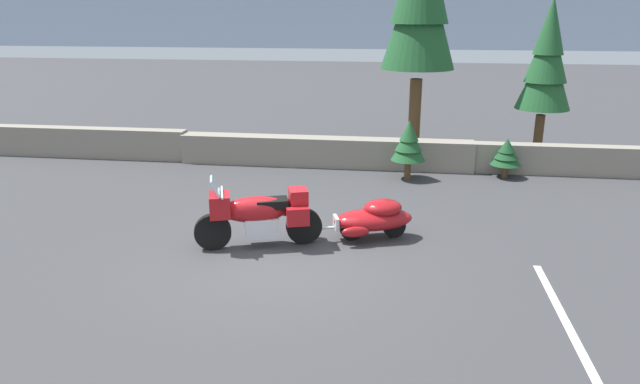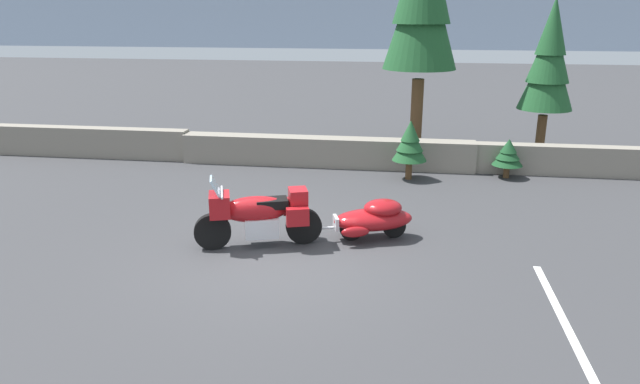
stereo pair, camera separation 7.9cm
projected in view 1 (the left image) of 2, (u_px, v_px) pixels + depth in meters
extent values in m
plane|color=#38383A|center=(277.00, 258.00, 10.01)|extent=(80.00, 80.00, 0.00)
cube|color=gray|center=(55.00, 141.00, 16.90)|extent=(8.00, 0.45, 0.87)
cube|color=gray|center=(324.00, 152.00, 15.80)|extent=(8.00, 0.58, 0.80)
cube|color=gray|center=(634.00, 162.00, 14.77)|extent=(8.00, 0.44, 0.78)
cylinder|color=black|center=(213.00, 232.00, 10.30)|extent=(0.67, 0.34, 0.66)
cylinder|color=black|center=(304.00, 226.00, 10.57)|extent=(0.67, 0.34, 0.66)
cube|color=silver|center=(262.00, 226.00, 10.43)|extent=(0.71, 0.60, 0.36)
ellipsoid|color=maroon|center=(255.00, 209.00, 10.31)|extent=(1.28, 0.79, 0.48)
cube|color=maroon|center=(220.00, 205.00, 10.17)|extent=(0.50, 0.61, 0.40)
cube|color=#9EB7C6|center=(216.00, 187.00, 10.07)|extent=(0.31, 0.48, 0.34)
cube|color=black|center=(272.00, 203.00, 10.33)|extent=(0.64, 0.51, 0.16)
cube|color=maroon|center=(298.00, 196.00, 10.38)|extent=(0.43, 0.48, 0.28)
cube|color=maroon|center=(298.00, 217.00, 10.18)|extent=(0.43, 0.28, 0.32)
cube|color=maroon|center=(294.00, 206.00, 10.74)|extent=(0.43, 0.28, 0.32)
cylinder|color=silver|center=(222.00, 192.00, 10.11)|extent=(0.25, 0.68, 0.04)
cylinder|color=silver|center=(215.00, 219.00, 10.23)|extent=(0.26, 0.14, 0.54)
cylinder|color=black|center=(352.00, 229.00, 10.76)|extent=(0.45, 0.23, 0.44)
cylinder|color=black|center=(394.00, 226.00, 10.89)|extent=(0.45, 0.23, 0.44)
ellipsoid|color=maroon|center=(373.00, 219.00, 10.78)|extent=(1.64, 1.11, 0.40)
ellipsoid|color=maroon|center=(383.00, 208.00, 10.74)|extent=(0.86, 0.75, 0.32)
cube|color=silver|center=(336.00, 223.00, 10.66)|extent=(0.16, 0.32, 0.24)
ellipsoid|color=maroon|center=(356.00, 232.00, 10.44)|extent=(0.54, 0.29, 0.20)
ellipsoid|color=maroon|center=(348.00, 220.00, 11.04)|extent=(0.54, 0.29, 0.20)
cylinder|color=silver|center=(315.00, 229.00, 10.63)|extent=(0.68, 0.26, 0.05)
cylinder|color=brown|center=(415.00, 116.00, 17.20)|extent=(0.36, 0.36, 2.19)
cone|color=#1E5128|center=(420.00, 6.00, 16.26)|extent=(2.13, 2.13, 3.47)
cylinder|color=brown|center=(538.00, 137.00, 16.45)|extent=(0.26, 0.26, 1.30)
cone|color=#1E5128|center=(546.00, 72.00, 15.89)|extent=(1.49, 1.49, 2.05)
cone|color=#1E5128|center=(548.00, 49.00, 15.70)|extent=(1.15, 1.15, 1.79)
cone|color=#1E5128|center=(551.00, 25.00, 15.52)|extent=(0.82, 0.82, 1.53)
cylinder|color=brown|center=(407.00, 170.00, 14.67)|extent=(0.17, 0.17, 0.44)
cone|color=#1E5128|center=(409.00, 147.00, 14.48)|extent=(0.87, 0.87, 0.69)
cone|color=#1E5128|center=(409.00, 139.00, 14.42)|extent=(0.68, 0.68, 0.60)
cone|color=#1E5128|center=(409.00, 130.00, 14.35)|extent=(0.48, 0.48, 0.52)
cylinder|color=brown|center=(505.00, 172.00, 14.82)|extent=(0.15, 0.15, 0.29)
cone|color=#194723|center=(506.00, 156.00, 14.69)|extent=(0.77, 0.77, 0.46)
cone|color=#194723|center=(507.00, 151.00, 14.65)|extent=(0.60, 0.60, 0.40)
cone|color=#194723|center=(507.00, 145.00, 14.61)|extent=(0.42, 0.42, 0.35)
cube|color=silver|center=(565.00, 320.00, 8.01)|extent=(0.12, 3.60, 0.01)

